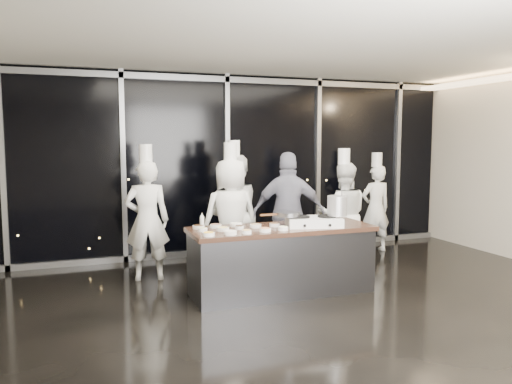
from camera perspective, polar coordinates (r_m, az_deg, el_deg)
ground at (r=6.08m, az=6.32°, el=-13.75°), size 9.00×9.00×0.00m
room_shell at (r=5.81m, az=8.15°, el=7.85°), size 9.02×7.02×3.21m
window_wall at (r=8.94m, az=-3.37°, el=3.08°), size 8.90×0.11×3.20m
demo_counter at (r=6.74m, az=2.94°, el=-7.74°), size 2.46×0.86×0.90m
stove at (r=6.71m, az=6.62°, el=-3.36°), size 0.80×0.61×0.14m
frying_pan at (r=6.65m, az=3.62°, el=-2.53°), size 0.58×0.39×0.05m
stock_pot at (r=6.75m, az=9.26°, el=-1.56°), size 0.32×0.32×0.26m
prep_bowls at (r=6.39m, az=-1.97°, el=-4.16°), size 1.36×0.68×0.05m
squeeze_bottle at (r=6.54m, az=-6.20°, el=-3.32°), size 0.06×0.06×0.20m
chef_far_left at (r=7.45m, az=-12.34°, el=-3.05°), size 0.69×0.50×1.99m
chef_left at (r=7.49m, az=-2.92°, el=-2.84°), size 0.90×0.61×2.01m
chef_center at (r=7.82m, az=-2.53°, el=-2.36°), size 1.07×0.95×2.04m
guest at (r=7.62m, az=3.78°, el=-2.44°), size 1.19×0.83×1.87m
chef_right at (r=8.15m, az=9.90°, el=-2.55°), size 0.99×0.88×1.92m
chef_side at (r=9.44m, az=13.51°, el=-1.68°), size 0.59×0.39×1.82m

